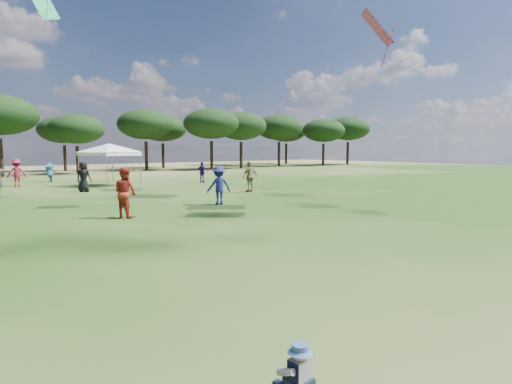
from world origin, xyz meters
The scene contains 3 objects.
tent_right centered at (7.53, 28.36, 2.85)m, with size 5.94×5.94×3.27m.
toddler centered at (-0.48, 1.62, 0.25)m, with size 0.39×0.43×0.57m.
festival_crowd centered at (1.14, 24.62, 0.90)m, with size 26.46×22.22×1.92m.
Camera 1 is at (-3.57, -1.45, 2.63)m, focal length 30.00 mm.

